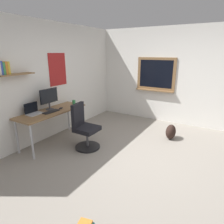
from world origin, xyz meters
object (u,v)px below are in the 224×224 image
at_px(monitor_primary, 49,98).
at_px(backpack, 171,132).
at_px(office_chair, 84,129).
at_px(keyboard, 51,112).
at_px(laptop, 33,111).
at_px(coffee_mug, 74,102).
at_px(desk, 52,114).
at_px(computer_mouse, 61,108).

xyz_separation_m(monitor_primary, backpack, (1.48, -2.28, -0.83)).
relative_size(office_chair, keyboard, 2.57).
bearing_deg(laptop, office_chair, -60.33).
bearing_deg(coffee_mug, office_chair, -126.31).
height_order(coffee_mug, backpack, coffee_mug).
relative_size(desk, laptop, 5.09).
xyz_separation_m(monitor_primary, coffee_mug, (0.65, -0.11, -0.22)).
xyz_separation_m(office_chair, keyboard, (-0.23, 0.68, 0.34)).
xyz_separation_m(desk, laptop, (-0.35, 0.14, 0.13)).
bearing_deg(office_chair, keyboard, 108.77).
height_order(monitor_primary, coffee_mug, monitor_primary).
bearing_deg(backpack, coffee_mug, 110.92).
distance_m(office_chair, monitor_primary, 1.04).
distance_m(office_chair, coffee_mug, 0.98).
xyz_separation_m(coffee_mug, backpack, (0.83, -2.17, -0.61)).
bearing_deg(backpack, keyboard, 127.00).
bearing_deg(computer_mouse, monitor_primary, 134.94).
xyz_separation_m(keyboard, coffee_mug, (0.77, 0.05, 0.04)).
bearing_deg(office_chair, laptop, 119.67).
bearing_deg(computer_mouse, office_chair, -94.12).
bearing_deg(keyboard, computer_mouse, 0.00).
bearing_deg(office_chair, coffee_mug, 53.69).
distance_m(office_chair, keyboard, 0.79).
bearing_deg(desk, laptop, 158.59).
relative_size(laptop, keyboard, 0.84).
xyz_separation_m(keyboard, backpack, (1.60, -2.12, -0.57)).
bearing_deg(backpack, desk, 124.72).
bearing_deg(coffee_mug, laptop, 171.27).
height_order(office_chair, keyboard, office_chair).
height_order(desk, backpack, desk).
height_order(keyboard, coffee_mug, coffee_mug).
relative_size(keyboard, backpack, 1.08).
relative_size(office_chair, backpack, 2.76).
distance_m(computer_mouse, coffee_mug, 0.49).
xyz_separation_m(office_chair, coffee_mug, (0.54, 0.73, 0.37)).
height_order(office_chair, laptop, laptop).
distance_m(desk, laptop, 0.40).
xyz_separation_m(desk, backpack, (1.52, -2.19, -0.49)).
height_order(office_chair, coffee_mug, office_chair).
height_order(office_chair, computer_mouse, office_chair).
distance_m(computer_mouse, backpack, 2.56).
relative_size(desk, coffee_mug, 17.14).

